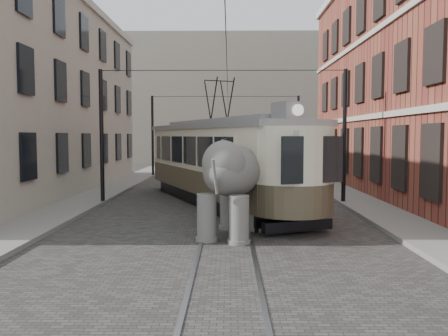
{
  "coord_description": "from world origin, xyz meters",
  "views": [
    {
      "loc": [
        0.09,
        -14.95,
        3.1
      ],
      "look_at": [
        -0.07,
        -0.67,
        2.1
      ],
      "focal_mm": 37.74,
      "sensor_mm": 36.0,
      "label": 1
    }
  ],
  "objects": [
    {
      "name": "ground",
      "position": [
        0.0,
        0.0,
        0.0
      ],
      "size": [
        120.0,
        120.0,
        0.0
      ],
      "primitive_type": "plane",
      "color": "#413F3C"
    },
    {
      "name": "tram_rails",
      "position": [
        0.0,
        0.0,
        0.01
      ],
      "size": [
        1.54,
        80.0,
        0.02
      ],
      "primitive_type": null,
      "color": "slate",
      "rests_on": "ground"
    },
    {
      "name": "sidewalk_right",
      "position": [
        6.0,
        0.0,
        0.07
      ],
      "size": [
        2.0,
        60.0,
        0.15
      ],
      "primitive_type": "cube",
      "color": "slate",
      "rests_on": "ground"
    },
    {
      "name": "sidewalk_left",
      "position": [
        -6.5,
        0.0,
        0.07
      ],
      "size": [
        2.0,
        60.0,
        0.15
      ],
      "primitive_type": "cube",
      "color": "slate",
      "rests_on": "ground"
    },
    {
      "name": "brick_building",
      "position": [
        11.0,
        9.0,
        6.0
      ],
      "size": [
        8.0,
        26.0,
        12.0
      ],
      "primitive_type": "cube",
      "color": "maroon",
      "rests_on": "ground"
    },
    {
      "name": "stucco_building",
      "position": [
        -11.0,
        10.0,
        5.0
      ],
      "size": [
        7.0,
        24.0,
        10.0
      ],
      "primitive_type": "cube",
      "color": "gray",
      "rests_on": "ground"
    },
    {
      "name": "distant_block",
      "position": [
        0.0,
        40.0,
        7.0
      ],
      "size": [
        28.0,
        10.0,
        14.0
      ],
      "primitive_type": "cube",
      "color": "gray",
      "rests_on": "ground"
    },
    {
      "name": "catenary",
      "position": [
        -0.2,
        5.0,
        3.0
      ],
      "size": [
        11.0,
        30.2,
        6.0
      ],
      "primitive_type": null,
      "color": "black",
      "rests_on": "ground"
    },
    {
      "name": "tram",
      "position": [
        -0.36,
        5.89,
        2.77
      ],
      "size": [
        7.96,
        13.99,
        5.53
      ],
      "primitive_type": null,
      "rotation": [
        0.0,
        0.0,
        0.39
      ],
      "color": "beige",
      "rests_on": "ground"
    },
    {
      "name": "elephant",
      "position": [
        0.22,
        -0.58,
        1.55
      ],
      "size": [
        4.28,
        5.68,
        3.09
      ],
      "primitive_type": null,
      "rotation": [
        0.0,
        0.0,
        -0.33
      ],
      "color": "#5F5C58",
      "rests_on": "ground"
    }
  ]
}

